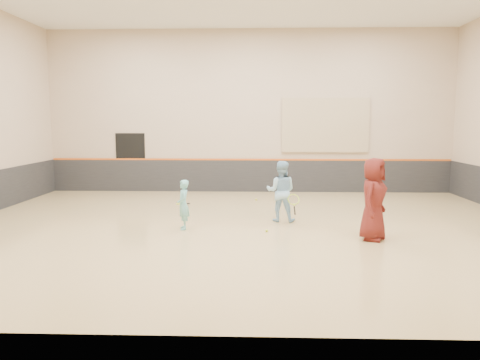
{
  "coord_description": "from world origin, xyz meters",
  "views": [
    {
      "loc": [
        0.23,
        -11.51,
        2.66
      ],
      "look_at": [
        -0.17,
        0.4,
        1.15
      ],
      "focal_mm": 35.0,
      "sensor_mm": 36.0,
      "label": 1
    }
  ],
  "objects_px": {
    "spare_racket": "(181,202)",
    "young_man": "(373,199)",
    "instructor": "(281,191)",
    "girl": "(183,205)"
  },
  "relations": [
    {
      "from": "instructor",
      "to": "spare_racket",
      "type": "bearing_deg",
      "value": -29.75
    },
    {
      "from": "instructor",
      "to": "young_man",
      "type": "bearing_deg",
      "value": 145.01
    },
    {
      "from": "instructor",
      "to": "spare_racket",
      "type": "height_order",
      "value": "instructor"
    },
    {
      "from": "instructor",
      "to": "young_man",
      "type": "height_order",
      "value": "young_man"
    },
    {
      "from": "young_man",
      "to": "instructor",
      "type": "bearing_deg",
      "value": 76.52
    },
    {
      "from": "young_man",
      "to": "spare_racket",
      "type": "xyz_separation_m",
      "value": [
        -5.04,
        4.39,
        -0.87
      ]
    },
    {
      "from": "spare_racket",
      "to": "instructor",
      "type": "bearing_deg",
      "value": -38.91
    },
    {
      "from": "girl",
      "to": "young_man",
      "type": "height_order",
      "value": "young_man"
    },
    {
      "from": "spare_racket",
      "to": "young_man",
      "type": "bearing_deg",
      "value": -41.04
    },
    {
      "from": "instructor",
      "to": "young_man",
      "type": "distance_m",
      "value": 2.73
    }
  ]
}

